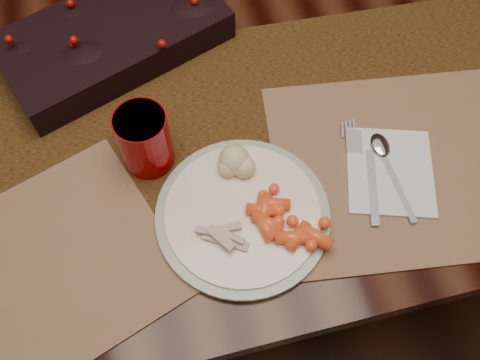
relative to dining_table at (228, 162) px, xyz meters
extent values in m
plane|color=black|center=(0.00, 0.00, -0.38)|extent=(5.00, 5.00, 0.00)
cube|color=black|center=(0.00, 0.00, 0.00)|extent=(1.80, 1.00, 0.75)
cube|color=#592E11|center=(0.05, -0.12, 0.38)|extent=(1.66, 0.42, 0.00)
cube|color=brown|center=(0.25, -0.29, 0.38)|extent=(0.51, 0.40, 0.00)
cube|color=brown|center=(-0.37, -0.33, 0.38)|extent=(0.49, 0.42, 0.00)
cylinder|color=white|center=(-0.04, -0.31, 0.39)|extent=(0.26, 0.26, 0.01)
cube|color=white|center=(0.20, -0.30, 0.38)|extent=(0.17, 0.19, 0.01)
cylinder|color=#880003|center=(-0.16, -0.18, 0.43)|extent=(0.09, 0.09, 0.11)
camera|label=1|loc=(-0.13, -0.63, 1.11)|focal=40.00mm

